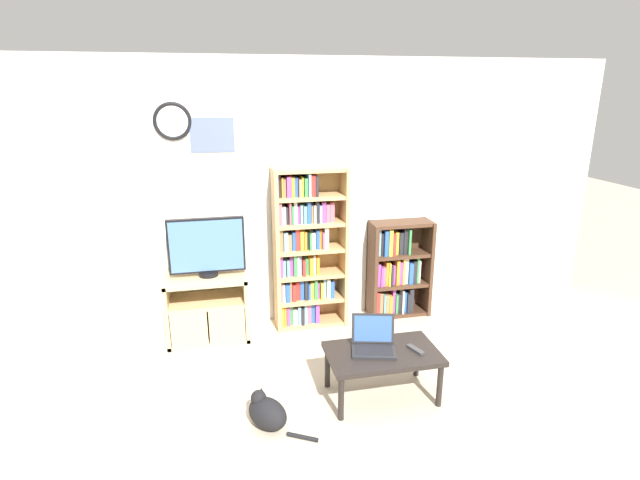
# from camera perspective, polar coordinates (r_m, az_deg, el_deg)

# --- Properties ---
(ground_plane) EXTENTS (18.00, 18.00, 0.00)m
(ground_plane) POSITION_cam_1_polar(r_m,az_deg,el_deg) (3.92, 3.91, -19.30)
(ground_plane) COLOR #BCAD93
(wall_back) EXTENTS (6.34, 0.09, 2.60)m
(wall_back) POSITION_cam_1_polar(r_m,az_deg,el_deg) (4.96, -1.57, 5.29)
(wall_back) COLOR silver
(wall_back) RESTS_ON ground_plane
(tv_stand) EXTENTS (0.76, 0.47, 0.63)m
(tv_stand) POSITION_cam_1_polar(r_m,az_deg,el_deg) (4.90, -12.74, -7.50)
(tv_stand) COLOR tan
(tv_stand) RESTS_ON ground_plane
(television) EXTENTS (0.70, 0.18, 0.56)m
(television) POSITION_cam_1_polar(r_m,az_deg,el_deg) (4.71, -12.82, -0.79)
(television) COLOR black
(television) RESTS_ON tv_stand
(bookshelf_tall) EXTENTS (0.71, 0.32, 1.60)m
(bookshelf_tall) POSITION_cam_1_polar(r_m,az_deg,el_deg) (4.91, -1.66, -1.07)
(bookshelf_tall) COLOR tan
(bookshelf_tall) RESTS_ON ground_plane
(bookshelf_short) EXTENTS (0.64, 0.28, 1.01)m
(bookshelf_short) POSITION_cam_1_polar(r_m,az_deg,el_deg) (5.28, 8.67, -3.42)
(bookshelf_short) COLOR #472D1E
(bookshelf_short) RESTS_ON ground_plane
(coffee_table) EXTENTS (0.85, 0.51, 0.39)m
(coffee_table) POSITION_cam_1_polar(r_m,az_deg,el_deg) (3.95, 7.17, -13.10)
(coffee_table) COLOR black
(coffee_table) RESTS_ON ground_plane
(laptop) EXTENTS (0.39, 0.35, 0.25)m
(laptop) POSITION_cam_1_polar(r_m,az_deg,el_deg) (3.93, 6.10, -11.45)
(laptop) COLOR #232326
(laptop) RESTS_ON coffee_table
(remote_near_laptop) EXTENTS (0.10, 0.17, 0.02)m
(remote_near_laptop) POSITION_cam_1_polar(r_m,az_deg,el_deg) (3.97, 10.85, -12.20)
(remote_near_laptop) COLOR #38383A
(remote_near_laptop) RESTS_ON coffee_table
(cat) EXTENTS (0.50, 0.43, 0.27)m
(cat) POSITION_cam_1_polar(r_m,az_deg,el_deg) (3.75, -6.13, -19.02)
(cat) COLOR black
(cat) RESTS_ON ground_plane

